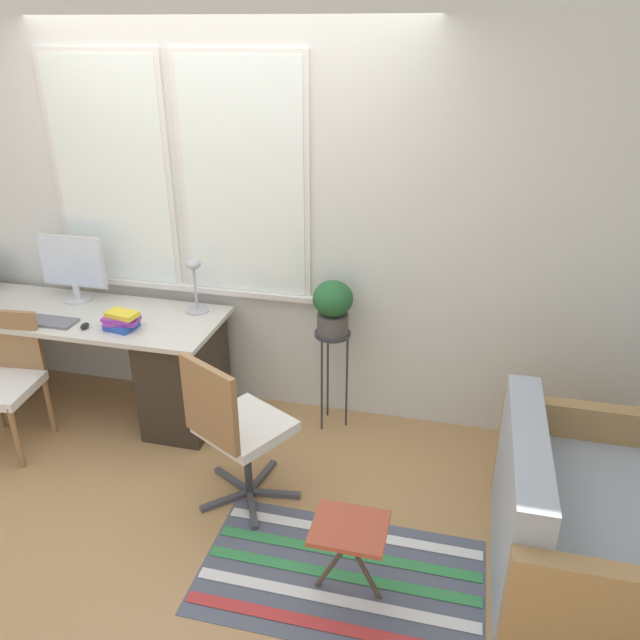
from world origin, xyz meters
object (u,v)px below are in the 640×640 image
at_px(couch_loveseat, 577,533).
at_px(folding_stool, 349,534).
at_px(desk_lamp, 194,279).
at_px(plant_stand, 332,347).
at_px(keyboard, 48,321).
at_px(potted_plant, 333,305).
at_px(mouse, 85,326).
at_px(desk_chair_wooden, 3,378).
at_px(monitor, 73,266).
at_px(book_stack, 122,321).
at_px(office_chair_swivel, 235,427).

height_order(couch_loveseat, folding_stool, couch_loveseat).
distance_m(desk_lamp, folding_stool, 1.96).
height_order(couch_loveseat, plant_stand, couch_loveseat).
xyz_separation_m(keyboard, potted_plant, (1.76, 0.39, 0.13)).
xyz_separation_m(couch_loveseat, folding_stool, (-1.02, -0.34, 0.07)).
bearing_deg(potted_plant, keyboard, -167.60).
height_order(plant_stand, potted_plant, potted_plant).
height_order(mouse, couch_loveseat, couch_loveseat).
distance_m(keyboard, couch_loveseat, 3.26).
xyz_separation_m(desk_lamp, folding_stool, (1.30, -1.34, -0.60)).
xyz_separation_m(desk_chair_wooden, plant_stand, (1.94, 0.67, 0.12)).
height_order(keyboard, couch_loveseat, couch_loveseat).
distance_m(potted_plant, folding_stool, 1.49).
xyz_separation_m(desk_chair_wooden, couch_loveseat, (3.35, -0.34, -0.18)).
bearing_deg(desk_chair_wooden, monitor, 70.54).
relative_size(desk_lamp, couch_loveseat, 0.30).
xyz_separation_m(monitor, desk_lamp, (0.87, 0.03, -0.02)).
xyz_separation_m(keyboard, couch_loveseat, (3.17, -0.62, -0.46)).
xyz_separation_m(monitor, potted_plant, (1.78, 0.02, -0.11)).
bearing_deg(mouse, potted_plant, 15.34).
height_order(desk_lamp, couch_loveseat, desk_lamp).
bearing_deg(monitor, book_stack, -32.23).
height_order(couch_loveseat, potted_plant, potted_plant).
xyz_separation_m(mouse, plant_stand, (1.49, 0.41, -0.17)).
bearing_deg(keyboard, potted_plant, 12.40).
distance_m(plant_stand, folding_stool, 1.41).
bearing_deg(book_stack, desk_lamp, 46.09).
height_order(keyboard, mouse, mouse).
bearing_deg(mouse, desk_chair_wooden, -149.79).
bearing_deg(couch_loveseat, potted_plant, 54.37).
bearing_deg(office_chair_swivel, keyboard, 10.05).
bearing_deg(book_stack, mouse, -166.91).
height_order(book_stack, plant_stand, book_stack).
distance_m(mouse, office_chair_swivel, 1.26).
bearing_deg(couch_loveseat, mouse, 78.30).
distance_m(book_stack, folding_stool, 1.96).
bearing_deg(mouse, folding_stool, -26.55).
bearing_deg(folding_stool, plant_stand, 105.93).
bearing_deg(potted_plant, book_stack, -164.26).
bearing_deg(couch_loveseat, folding_stool, 108.18).
relative_size(desk_lamp, folding_stool, 0.87).
distance_m(keyboard, office_chair_swivel, 1.52).
height_order(monitor, mouse, monitor).
xyz_separation_m(office_chair_swivel, couch_loveseat, (1.74, -0.14, -0.21)).
relative_size(mouse, book_stack, 0.32).
xyz_separation_m(monitor, folding_stool, (2.17, -1.32, -0.62)).
height_order(office_chair_swivel, folding_stool, office_chair_swivel).
bearing_deg(keyboard, monitor, 93.20).
relative_size(book_stack, plant_stand, 0.32).
height_order(desk_lamp, office_chair_swivel, desk_lamp).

